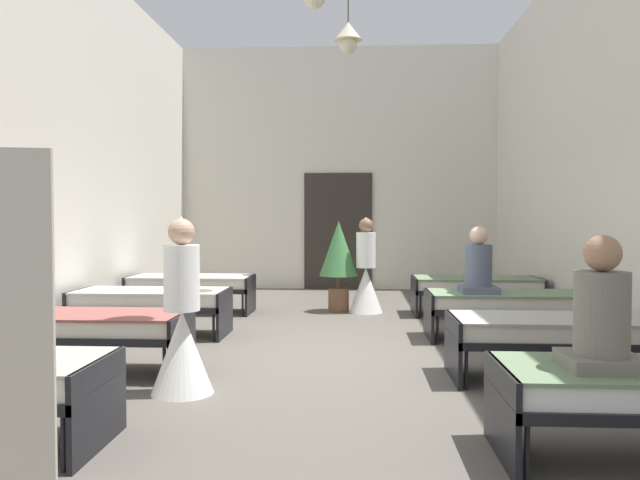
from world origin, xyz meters
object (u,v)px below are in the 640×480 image
at_px(bed_right_row_1, 556,332).
at_px(nurse_mid_aisle, 366,279).
at_px(nurse_near_aisle, 182,331).
at_px(potted_plant, 339,254).
at_px(patient_seated_secondary, 602,319).
at_px(bed_right_row_2, 506,303).
at_px(bed_left_row_3, 191,284).
at_px(bed_left_row_2, 151,301).
at_px(bed_left_row_1, 86,327).
at_px(bed_right_row_3, 476,286).
at_px(patient_seated_primary, 479,268).

height_order(bed_right_row_1, nurse_mid_aisle, nurse_mid_aisle).
distance_m(bed_right_row_1, nurse_near_aisle, 3.33).
bearing_deg(bed_right_row_1, potted_plant, 117.37).
height_order(patient_seated_secondary, potted_plant, potted_plant).
height_order(bed_right_row_2, bed_left_row_3, same).
height_order(bed_left_row_2, nurse_mid_aisle, nurse_mid_aisle).
distance_m(bed_right_row_2, nurse_mid_aisle, 2.65).
bearing_deg(bed_right_row_2, patient_seated_secondary, -95.22).
bearing_deg(bed_right_row_1, bed_right_row_2, 90.00).
relative_size(nurse_near_aisle, nurse_mid_aisle, 1.00).
relative_size(bed_left_row_1, potted_plant, 1.33).
bearing_deg(bed_left_row_1, bed_right_row_3, 40.94).
relative_size(bed_right_row_1, bed_right_row_2, 1.00).
xyz_separation_m(nurse_mid_aisle, patient_seated_secondary, (1.31, -5.89, 0.34)).
relative_size(bed_right_row_2, bed_right_row_3, 1.00).
relative_size(bed_right_row_1, nurse_mid_aisle, 1.28).
xyz_separation_m(bed_right_row_1, potted_plant, (-2.09, 4.04, 0.47)).
bearing_deg(bed_left_row_3, bed_left_row_2, -90.00).
bearing_deg(nurse_near_aisle, bed_left_row_3, 162.50).
bearing_deg(nurse_mid_aisle, potted_plant, -2.17).
xyz_separation_m(nurse_mid_aisle, potted_plant, (-0.43, 0.09, 0.38)).
bearing_deg(bed_left_row_2, bed_left_row_1, -90.00).
bearing_deg(bed_left_row_3, bed_right_row_1, -40.94).
bearing_deg(patient_seated_secondary, bed_left_row_3, 125.12).
distance_m(bed_left_row_1, patient_seated_primary, 4.44).
height_order(bed_left_row_1, potted_plant, potted_plant).
bearing_deg(bed_left_row_3, nurse_mid_aisle, 3.27).
distance_m(bed_left_row_3, nurse_near_aisle, 4.56).
bearing_deg(bed_right_row_2, bed_right_row_1, -90.00).
relative_size(bed_right_row_3, patient_seated_primary, 2.38).
bearing_deg(nurse_near_aisle, patient_seated_primary, 98.28).
bearing_deg(nurse_mid_aisle, bed_right_row_3, -176.07).
distance_m(bed_right_row_3, nurse_mid_aisle, 1.67).
xyz_separation_m(bed_left_row_2, patient_seated_primary, (4.03, -0.09, 0.43)).
relative_size(bed_left_row_3, patient_seated_primary, 2.38).
bearing_deg(potted_plant, patient_seated_secondary, -73.74).
xyz_separation_m(bed_left_row_3, potted_plant, (2.29, 0.24, 0.47)).
distance_m(bed_left_row_1, patient_seated_secondary, 4.49).
distance_m(bed_left_row_1, bed_left_row_3, 3.80).
height_order(bed_left_row_1, bed_right_row_1, same).
distance_m(bed_left_row_1, bed_right_row_1, 4.38).
distance_m(bed_right_row_2, patient_seated_primary, 0.56).
xyz_separation_m(nurse_mid_aisle, patient_seated_primary, (1.31, -2.14, 0.34)).
bearing_deg(nurse_mid_aisle, bed_left_row_1, 64.78).
bearing_deg(bed_right_row_2, bed_right_row_3, 90.00).
bearing_deg(bed_left_row_2, bed_left_row_3, 90.00).
relative_size(bed_left_row_2, nurse_near_aisle, 1.28).
distance_m(bed_left_row_3, nurse_mid_aisle, 2.72).
relative_size(bed_right_row_1, patient_seated_primary, 2.38).
height_order(nurse_mid_aisle, patient_seated_secondary, nurse_mid_aisle).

